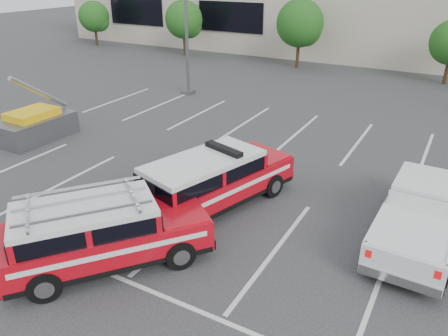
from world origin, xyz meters
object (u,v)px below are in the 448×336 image
Objects in this scene: fire_chief_suv at (213,184)px; ladder_suv at (104,237)px; tree_left at (185,21)px; tree_mid_left at (301,25)px; tree_far_left at (95,18)px; utility_rig at (32,126)px; white_pickup at (420,218)px; light_pole_left at (185,0)px.

ladder_suv reaches higher than fire_chief_suv.
tree_left is 0.87× the size of ladder_suv.
tree_left is 10.00m from tree_mid_left.
tree_far_left is 1.16× the size of utility_rig.
fire_chief_suv is at bearing -76.62° from tree_mid_left.
fire_chief_suv reaches higher than white_pickup.
tree_far_left is 0.78× the size of ladder_suv.
tree_mid_left is (20.00, 0.00, 0.54)m from tree_far_left.
tree_left is 0.81× the size of white_pickup.
white_pickup is at bearing -34.14° from light_pole_left.
tree_far_left is at bearing 173.11° from ladder_suv.
utility_rig reaches higher than fire_chief_suv.
tree_mid_left is (10.00, 0.00, 0.27)m from tree_left.
tree_left is 28.58m from white_pickup.
tree_mid_left is 0.95× the size of ladder_suv.
white_pickup is (30.81, -19.48, -1.84)m from tree_far_left.
tree_far_left is 20.01m from tree_mid_left.
tree_mid_left is at bearing 72.90° from light_pole_left.
tree_mid_left reaches higher than ladder_suv.
tree_far_left is 19.85m from light_pole_left.
tree_far_left reaches higher than white_pickup.
tree_mid_left is 10.73m from light_pole_left.
fire_chief_suv is 1.64× the size of utility_rig.
white_pickup is 1.57× the size of utility_rig.
utility_rig is at bearing -75.60° from tree_left.
utility_rig is at bearing -170.54° from ladder_suv.
tree_mid_left is 21.38m from fire_chief_suv.
tree_left is at bearing 0.00° from tree_far_left.
fire_chief_suv is at bearing -54.19° from tree_left.
light_pole_left is at bearing 79.78° from utility_rig.
light_pole_left is (-3.09, -10.05, 2.14)m from tree_mid_left.
light_pole_left reaches higher than tree_mid_left.
tree_left is 20.26m from utility_rig.
tree_left is at bearing 158.47° from ladder_suv.
ladder_suv is at bearing -63.87° from light_pole_left.
tree_far_left is 36.50m from white_pickup.
fire_chief_suv is 1.11× the size of ladder_suv.
tree_mid_left is at bearing 120.35° from fire_chief_suv.
light_pole_left reaches higher than tree_left.
tree_left is 0.91× the size of tree_mid_left.
tree_left is at bearing 124.52° from light_pole_left.
tree_left reaches higher than ladder_suv.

